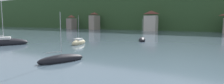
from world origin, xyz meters
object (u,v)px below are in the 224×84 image
(sailboat_mid_4, at_px, (4,43))
(sailboat_far_8, at_px, (142,40))
(shore_building_west, at_px, (72,22))
(sailboat_mid_0, at_px, (61,59))
(shore_building_westcentral, at_px, (94,21))
(shore_building_central, at_px, (151,21))
(sailboat_far_5, at_px, (79,42))

(sailboat_mid_4, bearing_deg, sailboat_far_8, -9.71)
(shore_building_west, relative_size, sailboat_mid_0, 1.40)
(sailboat_mid_0, height_order, sailboat_far_8, sailboat_mid_0)
(shore_building_westcentral, bearing_deg, sailboat_mid_0, -57.54)
(shore_building_west, distance_m, shore_building_central, 44.24)
(shore_building_westcentral, distance_m, sailboat_mid_0, 74.29)
(shore_building_central, bearing_deg, sailboat_mid_0, -80.53)
(shore_building_westcentral, bearing_deg, sailboat_far_5, -57.65)
(shore_building_central, distance_m, sailboat_far_5, 49.88)
(shore_building_westcentral, bearing_deg, sailboat_mid_4, -69.91)
(shore_building_west, relative_size, sailboat_far_8, 1.52)
(sailboat_mid_4, bearing_deg, shore_building_west, 67.81)
(shore_building_west, relative_size, shore_building_central, 0.87)
(sailboat_mid_4, bearing_deg, shore_building_westcentral, 55.80)
(shore_building_west, relative_size, sailboat_far_5, 1.36)
(sailboat_mid_4, distance_m, sailboat_far_5, 13.09)
(sailboat_mid_0, relative_size, sailboat_far_8, 1.08)
(shore_building_westcentral, distance_m, shore_building_central, 29.50)
(shore_building_west, xyz_separation_m, shore_building_westcentral, (14.74, 0.59, 0.56))
(shore_building_central, bearing_deg, sailboat_far_5, -87.20)
(shore_building_west, distance_m, sailboat_far_8, 67.07)
(shore_building_west, bearing_deg, sailboat_mid_0, -48.66)
(shore_building_west, bearing_deg, shore_building_westcentral, 2.28)
(shore_building_west, distance_m, sailboat_mid_0, 82.66)
(sailboat_mid_0, xyz_separation_m, sailboat_mid_4, (-18.67, 4.79, 0.18))
(sailboat_mid_0, height_order, sailboat_mid_4, sailboat_mid_4)
(shore_building_west, xyz_separation_m, shore_building_central, (44.23, -0.13, 0.55))
(shore_building_westcentral, bearing_deg, sailboat_far_8, -44.52)
(shore_building_central, xyz_separation_m, sailboat_mid_0, (10.33, -61.88, -3.95))
(sailboat_far_5, bearing_deg, shore_building_westcentral, 20.78)
(shore_building_westcentral, distance_m, sailboat_mid_4, 61.66)
(shore_building_central, bearing_deg, sailboat_far_8, -74.84)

